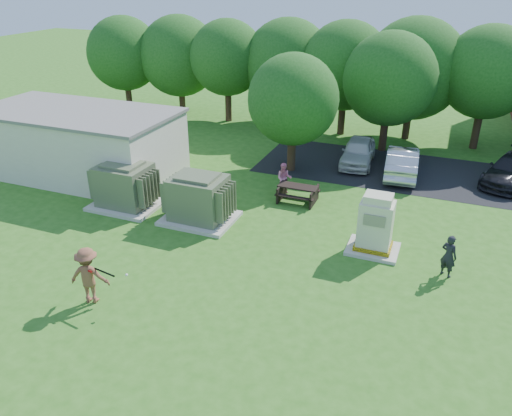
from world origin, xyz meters
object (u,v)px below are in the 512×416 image
at_px(person_by_generator, 449,256).
at_px(car_silver_a, 402,161).
at_px(generator_cabinet, 375,227).
at_px(batter, 89,276).
at_px(person_at_picnic, 284,178).
at_px(car_dark, 512,170).
at_px(car_white, 358,152).
at_px(transformer_left, 125,186).
at_px(picnic_table, 298,192).
at_px(transformer_right, 199,199).

height_order(person_by_generator, car_silver_a, person_by_generator).
relative_size(generator_cabinet, car_silver_a, 0.53).
distance_m(generator_cabinet, car_silver_a, 8.27).
height_order(batter, person_at_picnic, batter).
relative_size(person_at_picnic, car_dark, 0.32).
height_order(batter, car_white, batter).
relative_size(transformer_left, person_at_picnic, 2.01).
bearing_deg(picnic_table, car_silver_a, 51.96).
bearing_deg(transformer_right, transformer_left, 180.00).
bearing_deg(car_silver_a, car_dark, -174.40).
bearing_deg(transformer_right, car_white, 62.02).
height_order(transformer_left, transformer_right, same).
bearing_deg(picnic_table, car_dark, 33.39).
xyz_separation_m(generator_cabinet, person_by_generator, (2.67, -0.77, -0.23)).
xyz_separation_m(picnic_table, car_dark, (9.23, 6.08, 0.20)).
bearing_deg(batter, car_dark, -145.32).
xyz_separation_m(batter, person_by_generator, (10.57, 5.82, -0.18)).
distance_m(generator_cabinet, car_dark, 10.63).
height_order(picnic_table, batter, batter).
bearing_deg(car_silver_a, picnic_table, 46.94).
xyz_separation_m(transformer_right, car_silver_a, (7.32, 8.46, -0.24)).
xyz_separation_m(picnic_table, person_at_picnic, (-0.91, 0.69, 0.26)).
bearing_deg(transformer_left, generator_cabinet, 0.98).
bearing_deg(picnic_table, transformer_right, -134.73).
xyz_separation_m(transformer_left, generator_cabinet, (11.04, 0.19, 0.06)).
bearing_deg(car_white, transformer_left, -137.08).
bearing_deg(generator_cabinet, picnic_table, 141.69).
height_order(transformer_left, generator_cabinet, generator_cabinet).
xyz_separation_m(transformer_left, car_dark, (16.25, 9.44, -0.29)).
relative_size(person_by_generator, person_at_picnic, 1.07).
relative_size(transformer_right, generator_cabinet, 1.28).
bearing_deg(transformer_right, car_silver_a, 49.14).
height_order(person_by_generator, car_white, person_by_generator).
relative_size(person_by_generator, car_silver_a, 0.36).
bearing_deg(batter, person_at_picnic, -121.60).
distance_m(transformer_left, picnic_table, 7.80).
bearing_deg(car_silver_a, person_at_picnic, 36.95).
bearing_deg(generator_cabinet, car_white, 105.07).
relative_size(transformer_left, generator_cabinet, 1.28).
bearing_deg(car_dark, person_at_picnic, -132.05).
bearing_deg(generator_cabinet, transformer_right, -178.52).
bearing_deg(transformer_left, person_at_picnic, 33.51).
relative_size(transformer_left, picnic_table, 1.66).
xyz_separation_m(picnic_table, person_by_generator, (6.68, -3.94, 0.32)).
distance_m(picnic_table, person_at_picnic, 1.17).
relative_size(batter, car_dark, 0.41).
relative_size(person_by_generator, car_dark, 0.34).
relative_size(person_at_picnic, car_silver_a, 0.33).
height_order(transformer_right, person_at_picnic, transformer_right).
bearing_deg(car_white, picnic_table, -109.13).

